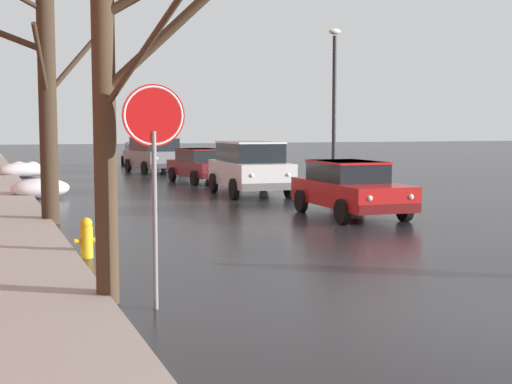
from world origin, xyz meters
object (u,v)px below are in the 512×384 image
Objects in this scene: suv_grey_parked_far_down_block at (154,153)px; street_lamp_post at (334,102)px; sedan_red_approaching_near_lane at (349,187)px; sedan_silver_queued_behind_truck at (140,154)px; bare_tree_at_the_corner at (113,82)px; sedan_maroon_parked_kerbside_mid at (201,165)px; stop_sign_at_corner at (154,136)px; bare_tree_second_along_sidewalk at (46,82)px; fire_hydrant at (87,237)px; suv_white_parked_kerbside_close at (250,166)px.

suv_grey_parked_far_down_block is 0.83× the size of street_lamp_post.
sedan_red_approaching_near_lane and sedan_silver_queued_behind_truck have the same top height.
bare_tree_at_the_corner reaches higher than sedan_maroon_parked_kerbside_mid.
bare_tree_at_the_corner is at bearing -110.07° from sedan_maroon_parked_kerbside_mid.
bare_tree_at_the_corner is at bearing 135.52° from stop_sign_at_corner.
bare_tree_second_along_sidewalk is 2.31× the size of stop_sign_at_corner.
stop_sign_at_corner is (0.54, -8.57, -1.16)m from bare_tree_second_along_sidewalk.
sedan_red_approaching_near_lane is 25.88m from sedan_silver_queued_behind_truck.
sedan_silver_queued_behind_truck is at bearing 96.47° from street_lamp_post.
street_lamp_post is at bearing 66.07° from sedan_red_approaching_near_lane.
bare_tree_at_the_corner is at bearing -89.13° from bare_tree_second_along_sidewalk.
stop_sign_at_corner is at bearing -133.05° from sedan_red_approaching_near_lane.
bare_tree_at_the_corner is 1.28× the size of sedan_silver_queued_behind_truck.
sedan_silver_queued_behind_truck reaches higher than fire_hydrant.
suv_grey_parked_far_down_block is at bearing 91.66° from sedan_red_approaching_near_lane.
sedan_maroon_parked_kerbside_mid is at bearing 66.25° from fire_hydrant.
bare_tree_second_along_sidewalk reaches higher than suv_white_parked_kerbside_close.
suv_grey_parked_far_down_block reaches higher than sedan_red_approaching_near_lane.
stop_sign_at_corner is 0.50× the size of street_lamp_post.
stop_sign_at_corner is 15.63m from street_lamp_post.
stop_sign_at_corner is at bearing -101.65° from sedan_silver_queued_behind_truck.
bare_tree_at_the_corner is at bearing -136.38° from sedan_red_approaching_near_lane.
bare_tree_second_along_sidewalk is at bearing 92.61° from fire_hydrant.
sedan_red_approaching_near_lane is 6.01× the size of fire_hydrant.
bare_tree_at_the_corner is 0.91× the size of street_lamp_post.
bare_tree_at_the_corner is 1.11× the size of suv_grey_parked_far_down_block.
sedan_red_approaching_near_lane is 6.29m from suv_white_parked_kerbside_close.
street_lamp_post is (2.95, -14.00, 2.16)m from suv_grey_parked_far_down_block.
bare_tree_second_along_sidewalk is 1.15× the size of street_lamp_post.
fire_hydrant is (-6.76, -9.69, -0.63)m from suv_white_parked_kerbside_close.
bare_tree_at_the_corner reaches higher than suv_white_parked_kerbside_close.
bare_tree_at_the_corner is 0.80× the size of bare_tree_second_along_sidewalk.
fire_hydrant is at bearing -87.39° from bare_tree_second_along_sidewalk.
street_lamp_post reaches higher than fire_hydrant.
bare_tree_at_the_corner is at bearing -117.55° from suv_white_parked_kerbside_close.
bare_tree_second_along_sidewalk is at bearing 169.71° from sedan_red_approaching_near_lane.
sedan_maroon_parked_kerbside_mid is at bearing 89.07° from suv_white_parked_kerbside_close.
bare_tree_second_along_sidewalk is at bearing 90.87° from bare_tree_at_the_corner.
sedan_red_approaching_near_lane is 1.53× the size of stop_sign_at_corner.
suv_white_parked_kerbside_close is 1.63× the size of stop_sign_at_corner.
bare_tree_second_along_sidewalk reaches higher than sedan_maroon_parked_kerbside_mid.
sedan_red_approaching_near_lane is (7.31, -1.33, -2.56)m from bare_tree_second_along_sidewalk.
bare_tree_second_along_sidewalk is 1.42× the size of suv_white_parked_kerbside_close.
sedan_maroon_parked_kerbside_mid is 17.02m from fire_hydrant.
bare_tree_second_along_sidewalk is at bearing 93.57° from stop_sign_at_corner.
bare_tree_second_along_sidewalk is 19.41m from suv_grey_parked_far_down_block.
stop_sign_at_corner reaches higher than sedan_maroon_parked_kerbside_mid.
bare_tree_second_along_sidewalk is 7.86m from sedan_red_approaching_near_lane.
street_lamp_post is at bearing -83.53° from sedan_silver_queued_behind_truck.
bare_tree_second_along_sidewalk is at bearing -123.12° from sedan_maroon_parked_kerbside_mid.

